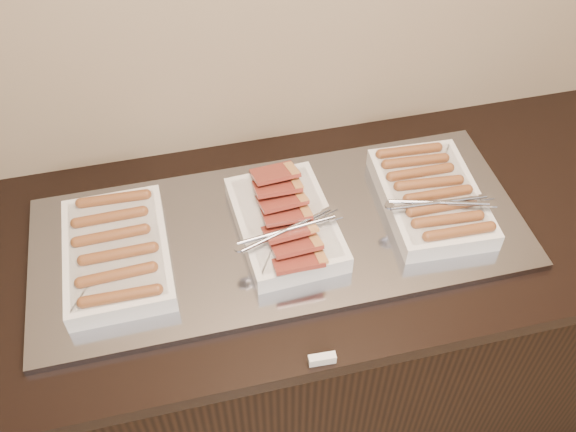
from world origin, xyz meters
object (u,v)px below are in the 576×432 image
at_px(dish_center, 285,223).
at_px(dish_right, 431,197).
at_px(counter, 282,333).
at_px(warming_tray, 280,234).
at_px(dish_left, 117,252).

relative_size(dish_center, dish_right, 0.99).
relative_size(counter, dish_right, 5.65).
height_order(counter, dish_center, dish_center).
bearing_deg(warming_tray, dish_center, -21.00).
xyz_separation_m(warming_tray, dish_right, (0.39, -0.00, 0.04)).
distance_m(dish_left, dish_right, 0.78).
distance_m(counter, dish_right, 0.63).
xyz_separation_m(counter, dish_right, (0.39, -0.00, 0.50)).
bearing_deg(warming_tray, dish_right, -0.60).
distance_m(dish_center, dish_right, 0.38).
distance_m(warming_tray, dish_center, 0.05).
relative_size(dish_left, dish_right, 0.98).
height_order(dish_left, dish_right, dish_right).
bearing_deg(warming_tray, dish_left, 180.00).
xyz_separation_m(counter, warming_tray, (-0.00, 0.00, 0.46)).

